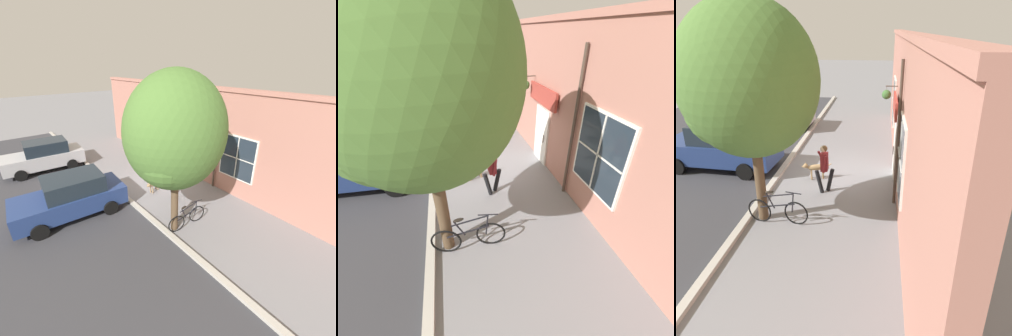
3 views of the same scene
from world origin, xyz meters
TOP-DOWN VIEW (x-y plane):
  - ground_plane at (0.00, 0.00)m, footprint 90.00×90.00m
  - curb_and_road at (5.85, 0.00)m, footprint 10.10×28.00m
  - storefront_facade at (-2.34, -0.01)m, footprint 0.95×18.00m
  - pedestrian_walking at (0.12, 1.50)m, footprint 0.62×0.55m
  - dog_on_leash at (0.62, 0.55)m, footprint 1.06×0.41m
  - street_tree_by_curb at (1.67, 3.33)m, footprint 3.47×3.12m
  - leaning_bicycle at (1.09, 3.49)m, footprint 1.74×0.20m
  - parked_car_nearest_curb at (4.10, -5.65)m, footprint 4.41×2.16m
  - parked_car_mid_block at (4.28, -0.04)m, footprint 4.41×2.16m

SIDE VIEW (x-z plane):
  - ground_plane at x=0.00m, z-range 0.00..0.00m
  - curb_and_road at x=5.85m, z-range -0.04..0.08m
  - leaning_bicycle at x=1.09m, z-range -0.12..0.88m
  - dog_on_leash at x=0.62m, z-range 0.11..0.74m
  - parked_car_nearest_curb at x=4.10m, z-range 0.00..1.75m
  - parked_car_mid_block at x=4.28m, z-range 0.00..1.75m
  - pedestrian_walking at x=0.12m, z-range 0.15..1.76m
  - storefront_facade at x=-2.34m, z-range 0.00..4.88m
  - street_tree_by_curb at x=1.67m, z-range 0.85..6.59m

